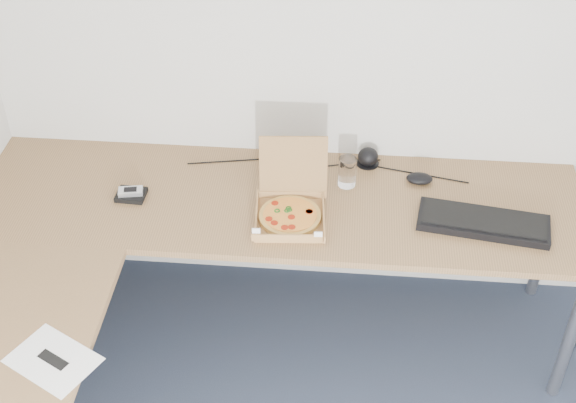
# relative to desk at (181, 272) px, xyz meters

# --- Properties ---
(desk) EXTENTS (2.50, 2.20, 0.73)m
(desk) POSITION_rel_desk_xyz_m (0.00, 0.00, 0.00)
(desk) COLOR olive
(desk) RESTS_ON ground
(pizza_box) EXTENTS (0.27, 0.32, 0.28)m
(pizza_box) POSITION_rel_desk_xyz_m (0.38, 0.32, 0.06)
(pizza_box) COLOR #AD7C46
(pizza_box) RESTS_ON desk
(drinking_glass) EXTENTS (0.07, 0.07, 0.13)m
(drinking_glass) POSITION_rel_desk_xyz_m (0.60, 0.55, 0.10)
(drinking_glass) COLOR white
(drinking_glass) RESTS_ON desk
(keyboard) EXTENTS (0.53, 0.25, 0.03)m
(keyboard) POSITION_rel_desk_xyz_m (1.14, 0.33, 0.05)
(keyboard) COLOR black
(keyboard) RESTS_ON desk
(mouse) EXTENTS (0.11, 0.08, 0.04)m
(mouse) POSITION_rel_desk_xyz_m (0.90, 0.59, 0.05)
(mouse) COLOR black
(mouse) RESTS_ON desk
(wallet) EXTENTS (0.12, 0.10, 0.02)m
(wallet) POSITION_rel_desk_xyz_m (-0.28, 0.39, 0.04)
(wallet) COLOR black
(wallet) RESTS_ON desk
(phone) EXTENTS (0.11, 0.07, 0.02)m
(phone) POSITION_rel_desk_xyz_m (-0.28, 0.39, 0.06)
(phone) COLOR #B2B5BA
(phone) RESTS_ON wallet
(paper_sheet) EXTENTS (0.34, 0.31, 0.00)m
(paper_sheet) POSITION_rel_desk_xyz_m (-0.33, -0.47, 0.03)
(paper_sheet) COLOR white
(paper_sheet) RESTS_ON desk
(dome_speaker) EXTENTS (0.10, 0.10, 0.08)m
(dome_speaker) POSITION_rel_desk_xyz_m (0.69, 0.71, 0.07)
(dome_speaker) COLOR black
(dome_speaker) RESTS_ON desk
(cable_bundle) EXTENTS (0.58, 0.12, 0.01)m
(cable_bundle) POSITION_rel_desk_xyz_m (0.49, 0.66, 0.03)
(cable_bundle) COLOR black
(cable_bundle) RESTS_ON desk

